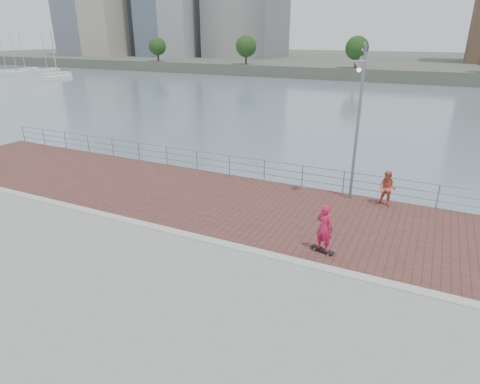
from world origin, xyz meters
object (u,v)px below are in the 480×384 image
at_px(guardrail, 283,171).
at_px(street_lamp, 359,99).
at_px(skateboarder, 324,228).
at_px(bystander, 387,189).

relative_size(guardrail, street_lamp, 5.97).
bearing_deg(street_lamp, guardrail, 164.50).
xyz_separation_m(guardrail, street_lamp, (3.53, -0.98, 3.95)).
bearing_deg(skateboarder, guardrail, -41.29).
xyz_separation_m(street_lamp, bystander, (1.60, 0.25, -3.82)).
height_order(guardrail, skateboarder, skateboarder).
relative_size(guardrail, bystander, 24.32).
distance_m(street_lamp, bystander, 4.15).
bearing_deg(skateboarder, street_lamp, -71.15).
distance_m(guardrail, street_lamp, 5.39).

